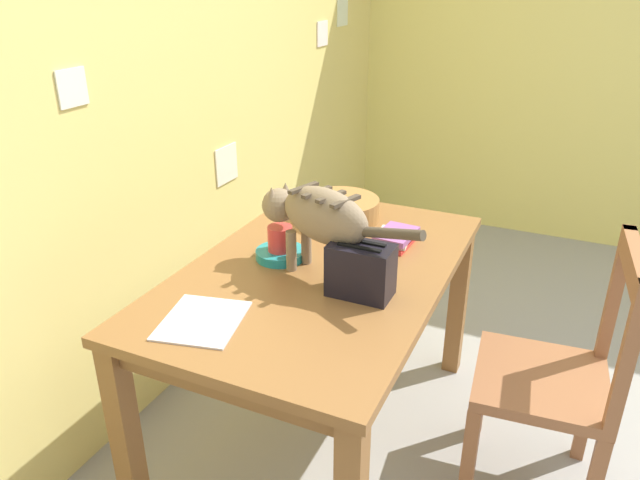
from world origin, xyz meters
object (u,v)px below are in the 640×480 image
dining_table (320,288)px  wicker_basket (340,209)px  magazine (202,320)px  cat (318,217)px  wooden_chair_near (555,378)px  coffee_mug (281,238)px  saucer_bowl (281,254)px  book_stack (395,238)px  toaster (361,270)px

dining_table → wicker_basket: size_ratio=4.24×
magazine → wicker_basket: (0.89, -0.06, 0.04)m
cat → wooden_chair_near: 0.94m
coffee_mug → wooden_chair_near: size_ratio=0.14×
saucer_bowl → wooden_chair_near: 1.01m
cat → magazine: bearing=174.1°
dining_table → book_stack: bearing=-32.3°
cat → wooden_chair_near: cat is taller
magazine → toaster: toaster is taller
wooden_chair_near → toaster: bearing=103.5°
cat → wooden_chair_near: (0.14, -0.79, -0.49)m
dining_table → coffee_mug: bearing=88.3°
coffee_mug → magazine: bearing=178.7°
saucer_bowl → wooden_chair_near: bearing=-85.2°
coffee_mug → wooden_chair_near: bearing=-85.4°
dining_table → saucer_bowl: size_ratio=7.67×
dining_table → coffee_mug: coffee_mug is taller
saucer_bowl → magazine: (-0.47, 0.01, -0.01)m
saucer_bowl → toaster: bearing=-109.6°
dining_table → wicker_basket: wicker_basket is taller
dining_table → book_stack: size_ratio=6.82×
book_stack → coffee_mug: bearing=129.8°
magazine → book_stack: (0.75, -0.34, 0.02)m
saucer_bowl → coffee_mug: coffee_mug is taller
wicker_basket → wooden_chair_near: wooden_chair_near is taller
saucer_bowl → wicker_basket: bearing=-6.8°
coffee_mug → book_stack: bearing=-50.2°
wicker_basket → magazine: bearing=176.1°
dining_table → toaster: bearing=-122.3°
toaster → magazine: bearing=133.4°
toaster → wicker_basket: bearing=28.8°
magazine → wooden_chair_near: bearing=-73.2°
cat → magazine: size_ratio=2.42×
cat → wooden_chair_near: bearing=-61.7°
dining_table → magazine: size_ratio=5.28×
magazine → toaster: size_ratio=1.29×
toaster → dining_table: bearing=57.7°
magazine → book_stack: size_ratio=1.29×
coffee_mug → wicker_basket: (0.42, -0.05, -0.03)m
coffee_mug → toaster: toaster is taller
coffee_mug → magazine: 0.48m
cat → magazine: 0.49m
dining_table → cat: 0.30m
saucer_bowl → coffee_mug: bearing=0.0°
dining_table → cat: bearing=-161.2°
dining_table → magazine: 0.50m
coffee_mug → magazine: coffee_mug is taller
dining_table → saucer_bowl: saucer_bowl is taller
wicker_basket → wooden_chair_near: (-0.34, -0.91, -0.32)m
book_stack → toaster: toaster is taller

